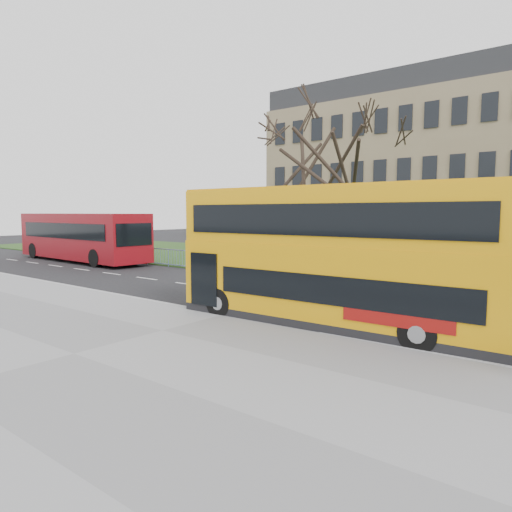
{
  "coord_description": "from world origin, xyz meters",
  "views": [
    {
      "loc": [
        9.6,
        -12.23,
        3.36
      ],
      "look_at": [
        -0.73,
        1.0,
        1.75
      ],
      "focal_mm": 32.0,
      "sensor_mm": 36.0,
      "label": 1
    }
  ],
  "objects": [
    {
      "name": "yellow_bus",
      "position": [
        3.27,
        -0.51,
        2.17
      ],
      "size": [
        9.72,
        2.56,
        4.05
      ],
      "rotation": [
        0.0,
        0.0,
        0.03
      ],
      "color": "#E59E09",
      "rests_on": "ground"
    },
    {
      "name": "grass_verge",
      "position": [
        0.0,
        14.3,
        0.04
      ],
      "size": [
        80.0,
        15.4,
        0.08
      ],
      "primitive_type": "cube",
      "color": "#243C16",
      "rests_on": "ground"
    },
    {
      "name": "pavement",
      "position": [
        0.0,
        -6.75,
        0.06
      ],
      "size": [
        80.0,
        10.5,
        0.12
      ],
      "primitive_type": "cube",
      "color": "slate",
      "rests_on": "ground"
    },
    {
      "name": "red_bus",
      "position": [
        -19.2,
        5.08,
        1.75
      ],
      "size": [
        12.57,
        3.4,
        3.28
      ],
      "rotation": [
        0.0,
        0.0,
        -0.05
      ],
      "color": "maroon",
      "rests_on": "ground"
    },
    {
      "name": "ground",
      "position": [
        0.0,
        0.0,
        0.0
      ],
      "size": [
        120.0,
        120.0,
        0.0
      ],
      "primitive_type": "plane",
      "color": "black",
      "rests_on": "ground"
    },
    {
      "name": "civic_building",
      "position": [
        -5.0,
        35.0,
        7.0
      ],
      "size": [
        30.0,
        15.0,
        14.0
      ],
      "primitive_type": "cube",
      "color": "#837153",
      "rests_on": "ground"
    },
    {
      "name": "kerb",
      "position": [
        0.0,
        -1.55,
        0.07
      ],
      "size": [
        80.0,
        0.2,
        0.14
      ],
      "primitive_type": "cube",
      "color": "#98989A",
      "rests_on": "ground"
    },
    {
      "name": "bare_tree",
      "position": [
        -3.0,
        10.0,
        5.53
      ],
      "size": [
        7.63,
        7.63,
        10.9
      ],
      "primitive_type": null,
      "color": "black",
      "rests_on": "grass_verge"
    },
    {
      "name": "guard_railing",
      "position": [
        0.0,
        6.6,
        0.55
      ],
      "size": [
        40.0,
        0.12,
        1.1
      ],
      "primitive_type": null,
      "color": "#657DB3",
      "rests_on": "ground"
    }
  ]
}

